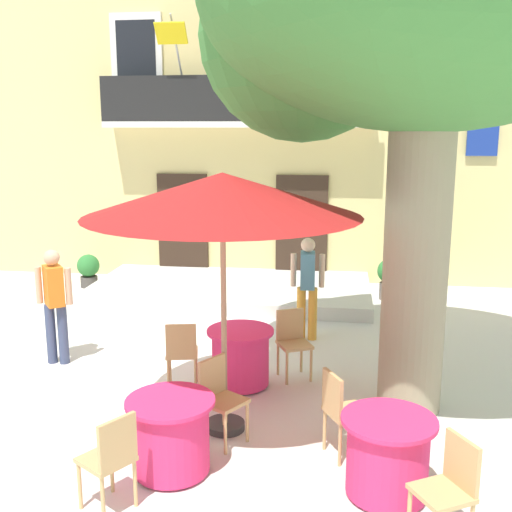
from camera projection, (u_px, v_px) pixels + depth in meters
The scene contains 18 objects.
ground_plane at pixel (161, 363), 8.72m from camera, with size 120.00×120.00×0.00m, color silver.
building_facade at pixel (254, 107), 14.66m from camera, with size 13.00×5.09×7.50m.
entrance_step_platform at pixel (231, 290), 12.15m from camera, with size 5.45×2.77×0.25m, color silver.
plane_tree at pixel (422, 4), 6.47m from camera, with size 5.10×4.48×6.22m.
cafe_table_near_tree at pixel (240, 357), 7.91m from camera, with size 0.86×0.86×0.76m.
cafe_chair_near_tree_0 at pixel (182, 350), 7.75m from camera, with size 0.48×0.48×0.91m.
cafe_chair_near_tree_1 at pixel (293, 339), 8.18m from camera, with size 0.53×0.53×0.91m.
cafe_table_middle at pixel (387, 456), 5.54m from camera, with size 0.86×0.86×0.76m.
cafe_chair_middle_0 at pixel (450, 484), 4.85m from camera, with size 0.55×0.55×0.91m.
cafe_chair_middle_1 at pixel (341, 408), 6.17m from camera, with size 0.54×0.54×0.91m.
cafe_table_front at pixel (171, 435), 5.91m from camera, with size 0.86×0.86×0.76m.
cafe_chair_front_0 at pixel (111, 456), 5.27m from camera, with size 0.55×0.55×0.91m.
cafe_chair_front_1 at pixel (219, 394), 6.49m from camera, with size 0.55×0.55×0.91m.
cafe_umbrella at pixel (222, 196), 6.29m from camera, with size 2.90×2.90×2.85m.
ground_planter_left at pixel (88, 269), 12.79m from camera, with size 0.46×0.46×0.69m.
ground_planter_right at pixel (389, 277), 11.85m from camera, with size 0.44×0.44×0.80m.
pedestrian_mid_plaza at pixel (55, 300), 8.56m from camera, with size 0.53×0.40×1.65m.
pedestrian_by_tree at pixel (307, 283), 9.53m from camera, with size 0.53×0.35×1.63m.
Camera 1 is at (2.46, -7.95, 3.32)m, focal length 42.97 mm.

